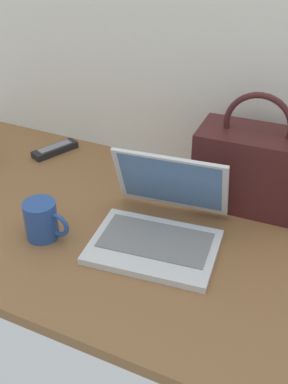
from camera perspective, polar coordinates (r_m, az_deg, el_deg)
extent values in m
cube|color=brown|center=(1.27, -2.27, -4.55)|extent=(1.60, 0.76, 0.03)
cube|color=silver|center=(1.17, 1.17, -6.68)|extent=(0.33, 0.26, 0.02)
cube|color=slate|center=(1.17, 1.40, -5.84)|extent=(0.28, 0.17, 0.00)
cube|color=silver|center=(1.23, 3.30, 1.19)|extent=(0.31, 0.12, 0.19)
cube|color=#4C72A5|center=(1.22, 3.23, 1.15)|extent=(0.28, 0.10, 0.16)
cylinder|color=#26478C|center=(1.22, -12.39, -3.33)|extent=(0.08, 0.08, 0.10)
torus|color=#26478C|center=(1.19, -10.53, -3.94)|extent=(0.07, 0.01, 0.07)
cylinder|color=brown|center=(1.19, -12.65, -1.58)|extent=(0.07, 0.07, 0.00)
cube|color=black|center=(1.62, -10.75, 5.07)|extent=(0.10, 0.17, 0.02)
cube|color=slate|center=(1.62, -10.79, 5.46)|extent=(0.08, 0.12, 0.00)
cube|color=#3F1919|center=(1.32, 12.93, 2.71)|extent=(0.31, 0.17, 0.22)
torus|color=#3F1919|center=(1.26, 13.66, 7.82)|extent=(0.18, 0.02, 0.18)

